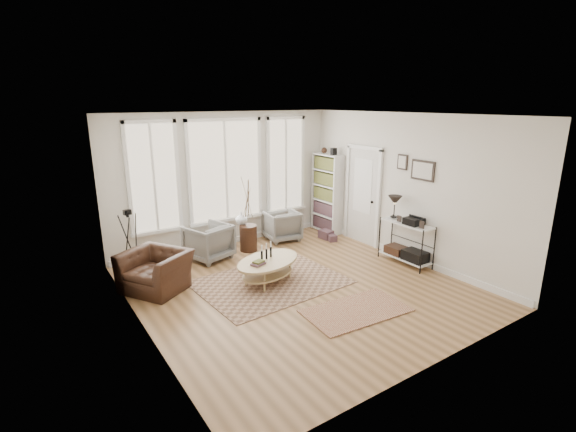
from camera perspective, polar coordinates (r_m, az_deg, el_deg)
room at (r=6.90m, az=1.41°, el=1.33°), size 5.50×5.54×2.90m
bay_window at (r=9.14m, az=-8.50°, el=5.84°), size 4.14×0.12×2.24m
door at (r=9.41m, az=10.19°, el=3.03°), size 0.09×1.06×2.22m
bookcase at (r=10.14m, az=5.39°, el=3.14°), size 0.31×0.85×2.06m
low_shelf at (r=8.48m, az=15.82°, el=-2.98°), size 0.38×1.08×1.30m
wall_art at (r=8.34m, az=17.26°, el=6.26°), size 0.04×0.88×0.44m
rug_main at (r=7.50m, az=-2.40°, el=-9.01°), size 2.59×2.00×0.01m
rug_runner at (r=6.63m, az=9.30°, el=-12.61°), size 1.66×1.01×0.01m
coffee_table at (r=7.39m, az=-2.78°, el=-6.68°), size 1.52×1.24×0.61m
armchair_left at (r=8.58m, az=-10.81°, el=-3.49°), size 0.98×1.00×0.73m
armchair_right at (r=9.59m, az=-0.84°, el=-1.30°), size 0.83×0.85×0.68m
side_table at (r=8.83m, az=-5.52°, el=-0.10°), size 0.37×0.37×1.56m
vase at (r=8.97m, az=-6.40°, el=-0.28°), size 0.31×0.31×0.27m
accent_chair at (r=7.46m, az=-17.67°, el=-7.15°), size 1.35×1.31×0.67m
tripod_camera at (r=8.07m, az=-20.70°, el=-3.87°), size 0.44×0.44×1.26m
book_stack_near at (r=9.78m, az=5.20°, el=-2.52°), size 0.27×0.33×0.20m
book_stack_far at (r=9.63m, az=6.02°, el=-2.99°), size 0.24×0.27×0.15m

